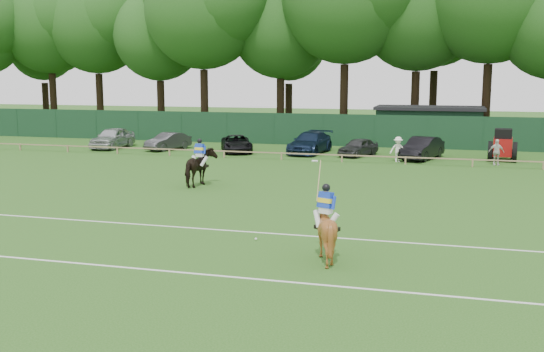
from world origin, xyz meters
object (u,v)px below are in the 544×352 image
(horse_chestnut, at_px, (326,230))
(hatch_grey, at_px, (358,147))
(sedan_grey, at_px, (168,141))
(tractor, at_px, (503,146))
(sedan_navy, at_px, (310,143))
(suv_black, at_px, (237,144))
(spectator_left, at_px, (398,149))
(sedan_silver, at_px, (113,138))
(utility_shed, at_px, (429,125))
(spectator_mid, at_px, (496,152))
(estate_black, at_px, (422,148))
(polo_ball, at_px, (256,239))
(horse_dark, at_px, (200,168))

(horse_chestnut, xyz_separation_m, hatch_grey, (-2.44, 24.97, -0.29))
(sedan_grey, height_order, hatch_grey, sedan_grey)
(tractor, bearing_deg, sedan_navy, -177.98)
(sedan_grey, distance_m, suv_black, 5.38)
(horse_chestnut, bearing_deg, spectator_left, -68.36)
(sedan_silver, bearing_deg, utility_shed, 20.44)
(sedan_silver, relative_size, spectator_mid, 2.86)
(sedan_navy, height_order, estate_black, sedan_navy)
(horse_chestnut, distance_m, polo_ball, 3.25)
(estate_black, height_order, spectator_mid, spectator_mid)
(horse_chestnut, bearing_deg, sedan_grey, -33.51)
(horse_dark, height_order, estate_black, horse_dark)
(sedan_silver, relative_size, polo_ball, 51.50)
(sedan_silver, height_order, polo_ball, sedan_silver)
(suv_black, bearing_deg, polo_ball, -92.91)
(hatch_grey, height_order, polo_ball, hatch_grey)
(suv_black, bearing_deg, spectator_mid, -29.48)
(suv_black, xyz_separation_m, polo_ball, (8.49, -23.15, -0.57))
(spectator_left, bearing_deg, sedan_navy, 141.26)
(sedan_silver, bearing_deg, hatch_grey, 0.16)
(horse_dark, height_order, horse_chestnut, horse_dark)
(sedan_silver, distance_m, tractor, 28.02)
(horse_dark, distance_m, spectator_left, 14.72)
(horse_dark, bearing_deg, sedan_navy, -95.83)
(horse_dark, relative_size, polo_ball, 24.81)
(spectator_left, bearing_deg, hatch_grey, 127.13)
(spectator_mid, height_order, tractor, tractor)
(sedan_silver, distance_m, polo_ball, 29.52)
(hatch_grey, distance_m, spectator_mid, 9.10)
(sedan_navy, xyz_separation_m, polo_ball, (3.27, -23.99, -0.71))
(sedan_navy, bearing_deg, sedan_silver, -169.48)
(sedan_navy, bearing_deg, suv_black, -163.84)
(sedan_silver, bearing_deg, horse_chestnut, -50.22)
(horse_chestnut, distance_m, spectator_mid, 23.66)
(horse_dark, relative_size, spectator_left, 1.38)
(sedan_grey, height_order, suv_black, sedan_grey)
(horse_dark, relative_size, hatch_grey, 0.61)
(sedan_grey, bearing_deg, sedan_silver, -160.18)
(suv_black, bearing_deg, horse_chestnut, -88.74)
(polo_ball, bearing_deg, hatch_grey, 89.37)
(horse_dark, distance_m, sedan_silver, 18.65)
(suv_black, bearing_deg, utility_shed, 10.92)
(tractor, bearing_deg, horse_chestnut, -100.79)
(sedan_navy, distance_m, spectator_mid, 12.67)
(horse_dark, relative_size, suv_black, 0.51)
(sedan_silver, height_order, spectator_mid, spectator_mid)
(spectator_mid, height_order, utility_shed, utility_shed)
(horse_dark, xyz_separation_m, tractor, (15.39, 14.03, 0.05))
(tractor, bearing_deg, sedan_grey, -174.77)
(hatch_grey, distance_m, tractor, 9.37)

